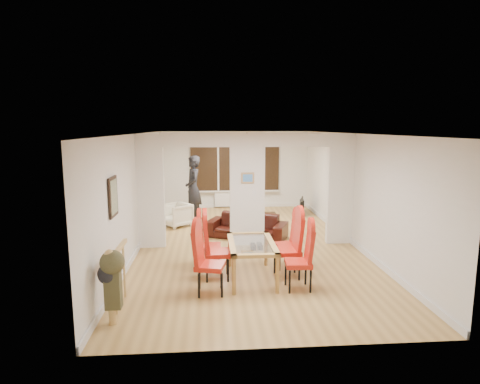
{
  "coord_description": "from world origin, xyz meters",
  "views": [
    {
      "loc": [
        -0.86,
        -9.11,
        2.75
      ],
      "look_at": [
        -0.12,
        0.6,
        1.16
      ],
      "focal_mm": 30.0,
      "sensor_mm": 36.0,
      "label": 1
    }
  ],
  "objects": [
    {
      "name": "bay_window_blinds",
      "position": [
        0.0,
        4.44,
        1.5
      ],
      "size": [
        3.0,
        0.08,
        1.8
      ],
      "primitive_type": "cube",
      "color": "black",
      "rests_on": "room_walls"
    },
    {
      "name": "dining_chair_lc",
      "position": [
        -0.87,
        -1.56,
        0.53
      ],
      "size": [
        0.43,
        0.43,
        1.05
      ],
      "primitive_type": null,
      "rotation": [
        0.0,
        0.0,
        -0.02
      ],
      "color": "red",
      "rests_on": "floor"
    },
    {
      "name": "dining_chair_rc",
      "position": [
        0.64,
        -1.61,
        0.53
      ],
      "size": [
        0.5,
        0.5,
        1.06
      ],
      "primitive_type": null,
      "rotation": [
        0.0,
        0.0,
        0.2
      ],
      "color": "red",
      "rests_on": "floor"
    },
    {
      "name": "bottle",
      "position": [
        0.32,
        2.16,
        0.41
      ],
      "size": [
        0.08,
        0.08,
        0.31
      ],
      "primitive_type": "cylinder",
      "color": "#143F19",
      "rests_on": "coffee_table"
    },
    {
      "name": "dining_chair_rb",
      "position": [
        0.54,
        -2.1,
        0.58
      ],
      "size": [
        0.48,
        0.48,
        1.17
      ],
      "primitive_type": null,
      "rotation": [
        0.0,
        0.0,
        0.04
      ],
      "color": "red",
      "rests_on": "floor"
    },
    {
      "name": "divider_wall",
      "position": [
        0.0,
        0.0,
        1.3
      ],
      "size": [
        5.0,
        0.18,
        2.6
      ],
      "primitive_type": "cube",
      "color": "white",
      "rests_on": "floor"
    },
    {
      "name": "armchair",
      "position": [
        -1.8,
        1.93,
        0.32
      ],
      "size": [
        0.98,
        0.98,
        0.64
      ],
      "primitive_type": "imported",
      "rotation": [
        0.0,
        0.0,
        -0.88
      ],
      "color": "beige",
      "rests_on": "floor"
    },
    {
      "name": "sofa",
      "position": [
        0.06,
        0.65,
        0.29
      ],
      "size": [
        2.12,
        1.48,
        0.58
      ],
      "primitive_type": "imported",
      "rotation": [
        0.0,
        0.0,
        -0.4
      ],
      "color": "black",
      "rests_on": "floor"
    },
    {
      "name": "room_walls",
      "position": [
        0.0,
        0.0,
        1.3
      ],
      "size": [
        5.0,
        9.0,
        2.6
      ],
      "primitive_type": null,
      "color": "silver",
      "rests_on": "floor"
    },
    {
      "name": "radiator",
      "position": [
        0.0,
        4.4,
        0.3
      ],
      "size": [
        1.4,
        0.08,
        0.5
      ],
      "primitive_type": "cube",
      "color": "white",
      "rests_on": "floor"
    },
    {
      "name": "dining_chair_la",
      "position": [
        -0.87,
        -2.74,
        0.57
      ],
      "size": [
        0.54,
        0.54,
        1.13
      ],
      "primitive_type": null,
      "rotation": [
        0.0,
        0.0,
        -0.23
      ],
      "color": "red",
      "rests_on": "floor"
    },
    {
      "name": "wall_poster",
      "position": [
        -2.47,
        -2.4,
        1.6
      ],
      "size": [
        0.04,
        0.52,
        0.67
      ],
      "primitive_type": "cube",
      "color": "gray",
      "rests_on": "room_walls"
    },
    {
      "name": "shoes",
      "position": [
        0.18,
        -0.38,
        0.05
      ],
      "size": [
        0.26,
        0.28,
        0.11
      ],
      "primitive_type": null,
      "color": "black",
      "rests_on": "floor"
    },
    {
      "name": "floor",
      "position": [
        0.0,
        0.0,
        0.0
      ],
      "size": [
        5.0,
        9.0,
        0.01
      ],
      "primitive_type": "cube",
      "color": "#B78B49",
      "rests_on": "ground"
    },
    {
      "name": "television",
      "position": [
        2.0,
        3.26,
        0.25
      ],
      "size": [
        0.88,
        0.28,
        0.5
      ],
      "primitive_type": "imported",
      "rotation": [
        0.0,
        0.0,
        1.38
      ],
      "color": "black",
      "rests_on": "floor"
    },
    {
      "name": "pendant_light",
      "position": [
        0.3,
        3.3,
        2.15
      ],
      "size": [
        0.36,
        0.36,
        0.36
      ],
      "primitive_type": "sphere",
      "color": "orange",
      "rests_on": "room_walls"
    },
    {
      "name": "pillar_photo",
      "position": [
        0.0,
        -0.1,
        1.6
      ],
      "size": [
        0.3,
        0.03,
        0.25
      ],
      "primitive_type": "cube",
      "color": "#4C8CD8",
      "rests_on": "divider_wall"
    },
    {
      "name": "coffee_table",
      "position": [
        0.52,
        2.21,
        0.13
      ],
      "size": [
        1.17,
        0.71,
        0.25
      ],
      "primitive_type": null,
      "rotation": [
        0.0,
        0.0,
        0.16
      ],
      "color": "#342111",
      "rests_on": "floor"
    },
    {
      "name": "dining_table",
      "position": [
        -0.12,
        -2.15,
        0.34
      ],
      "size": [
        0.82,
        1.47,
        0.69
      ],
      "primitive_type": null,
      "color": "#B28541",
      "rests_on": "floor"
    },
    {
      "name": "person",
      "position": [
        -1.35,
        2.51,
        0.97
      ],
      "size": [
        0.79,
        0.61,
        1.93
      ],
      "primitive_type": "imported",
      "rotation": [
        0.0,
        0.0,
        -1.34
      ],
      "color": "black",
      "rests_on": "floor"
    },
    {
      "name": "dining_chair_lb",
      "position": [
        -0.74,
        -2.08,
        0.57
      ],
      "size": [
        0.49,
        0.49,
        1.14
      ],
      "primitive_type": null,
      "rotation": [
        0.0,
        0.0,
        0.07
      ],
      "color": "red",
      "rests_on": "floor"
    },
    {
      "name": "bowl",
      "position": [
        0.33,
        2.2,
        0.28
      ],
      "size": [
        0.21,
        0.21,
        0.05
      ],
      "primitive_type": "imported",
      "color": "#342111",
      "rests_on": "coffee_table"
    },
    {
      "name": "dining_chair_ra",
      "position": [
        0.62,
        -2.67,
        0.54
      ],
      "size": [
        0.46,
        0.46,
        1.09
      ],
      "primitive_type": null,
      "rotation": [
        0.0,
        0.0,
        -0.07
      ],
      "color": "red",
      "rests_on": "floor"
    },
    {
      "name": "stair_newel",
      "position": [
        -2.25,
        -3.2,
        0.55
      ],
      "size": [
        0.4,
        1.2,
        1.1
      ],
      "primitive_type": null,
      "color": "tan",
      "rests_on": "floor"
    }
  ]
}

